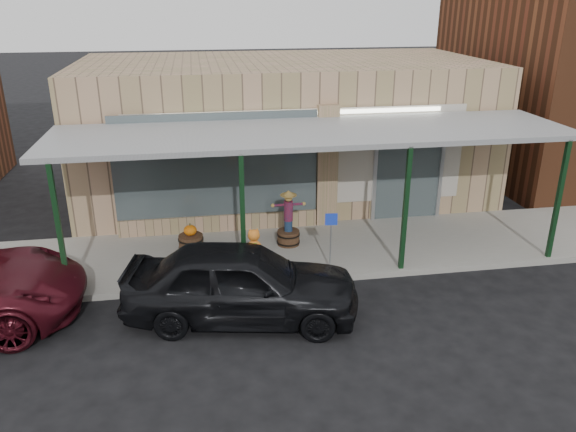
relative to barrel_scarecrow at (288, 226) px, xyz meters
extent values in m
plane|color=black|center=(0.54, -3.87, -0.63)|extent=(120.00, 120.00, 0.00)
cube|color=gray|center=(0.54, -0.27, -0.56)|extent=(40.00, 3.20, 0.15)
cube|color=tan|center=(0.54, 4.33, 1.47)|extent=(12.00, 6.00, 4.20)
cube|color=#485457|center=(-1.66, 1.18, 1.27)|extent=(5.20, 0.06, 2.80)
cube|color=#485457|center=(3.54, 1.31, 0.87)|extent=(1.80, 0.06, 2.80)
cube|color=tan|center=(1.24, 1.23, 1.07)|extent=(0.55, 0.30, 3.40)
cube|color=tan|center=(-1.66, 1.23, -0.28)|extent=(5.20, 0.30, 0.50)
cube|color=#AEA79A|center=(0.54, 1.30, 1.37)|extent=(9.00, 0.02, 2.60)
cube|color=white|center=(0.54, 1.27, 2.57)|extent=(7.50, 0.03, 0.10)
cube|color=gray|center=(0.54, -0.27, 2.42)|extent=(12.00, 3.00, 0.12)
cube|color=#113318|center=(-4.96, -1.72, 0.92)|extent=(0.10, 0.10, 2.95)
cube|color=#113318|center=(-1.26, -1.72, 0.92)|extent=(0.10, 0.10, 2.95)
cube|color=#113318|center=(2.34, -1.72, 0.92)|extent=(0.10, 0.10, 2.95)
cube|color=#113318|center=(6.04, -1.72, 0.92)|extent=(0.10, 0.10, 2.95)
cylinder|color=#513920|center=(0.00, 0.00, -0.30)|extent=(0.65, 0.65, 0.37)
cylinder|color=navy|center=(0.00, 0.00, 0.02)|extent=(0.24, 0.24, 0.28)
cylinder|color=maroon|center=(0.00, 0.00, 0.41)|extent=(0.26, 0.26, 0.51)
sphere|color=#DCB354|center=(0.00, 0.00, 0.76)|extent=(0.20, 0.20, 0.20)
cone|color=#DCB354|center=(0.00, 0.00, 0.88)|extent=(0.33, 0.33, 0.13)
cylinder|color=#513920|center=(-2.41, 0.05, -0.29)|extent=(0.71, 0.71, 0.40)
ellipsoid|color=orange|center=(-2.41, 0.05, 0.04)|extent=(0.32, 0.32, 0.26)
cylinder|color=#4C471E|center=(-2.41, 0.05, 0.19)|extent=(0.04, 0.04, 0.06)
cylinder|color=gray|center=(0.73, -1.44, 0.05)|extent=(0.04, 0.04, 1.06)
cube|color=blue|center=(0.73, -1.44, 0.72)|extent=(0.28, 0.04, 0.28)
imported|color=black|center=(-1.43, -3.00, 0.14)|extent=(4.83, 2.65, 1.56)
ellipsoid|color=orange|center=(-1.08, -2.19, 0.44)|extent=(0.35, 0.29, 0.44)
sphere|color=orange|center=(-1.08, -2.14, 0.75)|extent=(0.25, 0.25, 0.25)
cylinder|color=#176819|center=(-1.08, -2.19, 0.62)|extent=(0.17, 0.17, 0.02)
camera|label=1|loc=(-2.11, -12.71, 5.37)|focal=35.00mm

